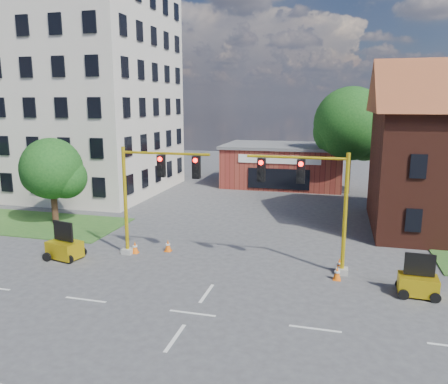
# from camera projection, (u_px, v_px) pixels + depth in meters

# --- Properties ---
(ground) EXTENTS (120.00, 120.00, 0.00)m
(ground) POSITION_uv_depth(u_px,v_px,m) (193.00, 313.00, 18.11)
(ground) COLOR #404042
(ground) RESTS_ON ground
(lane_markings) EXTENTS (60.00, 36.00, 0.01)m
(lane_markings) POSITION_uv_depth(u_px,v_px,m) (165.00, 352.00, 15.26)
(lane_markings) COLOR silver
(lane_markings) RESTS_ON ground
(office_block) EXTENTS (18.40, 15.40, 20.60)m
(office_block) POSITION_uv_depth(u_px,v_px,m) (67.00, 84.00, 41.78)
(office_block) COLOR beige
(office_block) RESTS_ON ground
(brick_shop) EXTENTS (12.40, 8.40, 4.30)m
(brick_shop) POSITION_uv_depth(u_px,v_px,m) (284.00, 165.00, 46.08)
(brick_shop) COLOR maroon
(brick_shop) RESTS_ON ground
(tree_large) EXTENTS (7.21, 6.87, 10.09)m
(tree_large) POSITION_uv_depth(u_px,v_px,m) (354.00, 127.00, 40.77)
(tree_large) COLOR #362013
(tree_large) RESTS_ON ground
(tree_nw_front) EXTENTS (4.53, 4.32, 6.18)m
(tree_nw_front) POSITION_uv_depth(u_px,v_px,m) (55.00, 171.00, 30.79)
(tree_nw_front) COLOR #362013
(tree_nw_front) RESTS_ON ground
(signal_mast_west) EXTENTS (5.30, 0.60, 6.20)m
(signal_mast_west) POSITION_uv_depth(u_px,v_px,m) (152.00, 189.00, 24.09)
(signal_mast_west) COLOR gray
(signal_mast_west) RESTS_ON ground
(signal_mast_east) EXTENTS (5.30, 0.60, 6.20)m
(signal_mast_east) POSITION_uv_depth(u_px,v_px,m) (312.00, 197.00, 21.91)
(signal_mast_east) COLOR gray
(signal_mast_east) RESTS_ON ground
(trailer_west) EXTENTS (2.04, 1.61, 2.05)m
(trailer_west) POSITION_uv_depth(u_px,v_px,m) (65.00, 248.00, 24.34)
(trailer_west) COLOR gold
(trailer_west) RESTS_ON ground
(trailer_east) EXTENTS (1.72, 1.19, 1.90)m
(trailer_east) POSITION_uv_depth(u_px,v_px,m) (418.00, 283.00, 19.65)
(trailer_east) COLOR gold
(trailer_east) RESTS_ON ground
(cone_a) EXTENTS (0.40, 0.40, 0.70)m
(cone_a) POSITION_uv_depth(u_px,v_px,m) (135.00, 247.00, 25.30)
(cone_a) COLOR orange
(cone_a) RESTS_ON ground
(cone_b) EXTENTS (0.40, 0.40, 0.70)m
(cone_b) POSITION_uv_depth(u_px,v_px,m) (168.00, 246.00, 25.62)
(cone_b) COLOR orange
(cone_b) RESTS_ON ground
(cone_c) EXTENTS (0.40, 0.40, 0.70)m
(cone_c) POSITION_uv_depth(u_px,v_px,m) (337.00, 273.00, 21.47)
(cone_c) COLOR orange
(cone_c) RESTS_ON ground
(cone_d) EXTENTS (0.40, 0.40, 0.70)m
(cone_d) POSITION_uv_depth(u_px,v_px,m) (339.00, 265.00, 22.59)
(cone_d) COLOR orange
(cone_d) RESTS_ON ground
(pickup_white) EXTENTS (5.64, 4.08, 1.43)m
(pickup_white) POSITION_uv_depth(u_px,v_px,m) (443.00, 225.00, 28.69)
(pickup_white) COLOR silver
(pickup_white) RESTS_ON ground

